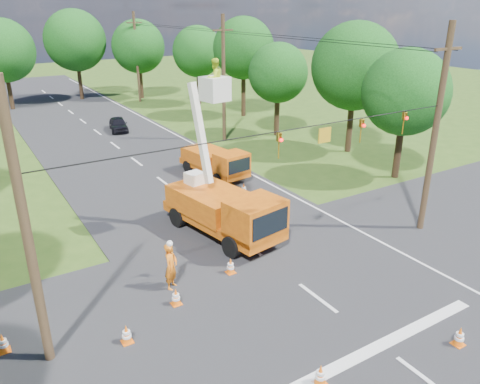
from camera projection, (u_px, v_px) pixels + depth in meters
ground at (137, 162)px, 33.91m from camera, size 140.00×140.00×0.00m
road_main at (137, 162)px, 33.91m from camera, size 12.00×100.00×0.06m
road_cross at (286, 275)px, 19.70m from camera, size 56.00×10.00×0.07m
stop_bar at (381, 346)px, 15.59m from camera, size 9.00×0.45×0.02m
edge_line at (205, 151)px, 36.65m from camera, size 0.12×90.00×0.02m
bucket_truck at (224, 202)px, 22.55m from camera, size 3.59×7.04×8.43m
second_truck at (216, 162)px, 30.71m from camera, size 2.72×5.56×2.00m
ground_worker at (171, 266)px, 18.46m from camera, size 0.85×0.84×1.98m
distant_car at (118, 124)px, 42.15m from camera, size 2.17×3.86×1.24m
traffic_cone_0 at (320, 375)px, 13.90m from camera, size 0.38×0.38×0.71m
traffic_cone_1 at (459, 336)px, 15.51m from camera, size 0.38×0.38×0.71m
traffic_cone_2 at (265, 218)px, 24.11m from camera, size 0.38×0.38×0.71m
traffic_cone_3 at (244, 189)px, 28.01m from camera, size 0.38×0.38×0.71m
traffic_cone_4 at (176, 297)px, 17.62m from camera, size 0.38×0.38×0.71m
traffic_cone_5 at (127, 334)px, 15.62m from camera, size 0.38×0.38×0.71m
traffic_cone_6 at (3, 343)px, 15.21m from camera, size 0.38×0.38×0.71m
traffic_cone_7 at (207, 159)px, 33.38m from camera, size 0.38×0.38×0.71m
traffic_cone_8 at (231, 266)px, 19.71m from camera, size 0.38×0.38×0.71m
pole_right_near at (435, 131)px, 21.95m from camera, size 1.80×0.30×10.00m
pole_right_mid at (224, 78)px, 37.75m from camera, size 1.80×0.30×10.00m
pole_right_far at (137, 57)px, 53.55m from camera, size 1.80×0.30×10.00m
pole_left at (27, 234)px, 13.39m from camera, size 0.30×0.30×9.00m
signal_span at (337, 132)px, 18.60m from camera, size 18.00×0.29×1.07m
tree_right_a at (406, 92)px, 28.97m from camera, size 5.40×5.40×8.28m
tree_right_b at (355, 67)px, 34.11m from camera, size 6.40×6.40×9.65m
tree_right_c at (278, 73)px, 39.18m from camera, size 5.00×5.00×7.83m
tree_right_d at (244, 48)px, 45.77m from camera, size 6.00×6.00×9.70m
tree_right_e at (198, 52)px, 51.92m from camera, size 5.60×5.60×8.63m
tree_far_a at (2, 51)px, 48.92m from camera, size 6.60×6.60×9.50m
tree_far_b at (75, 40)px, 54.18m from camera, size 7.00×7.00×10.32m
tree_far_c at (138, 47)px, 55.26m from camera, size 6.20×6.20×9.18m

